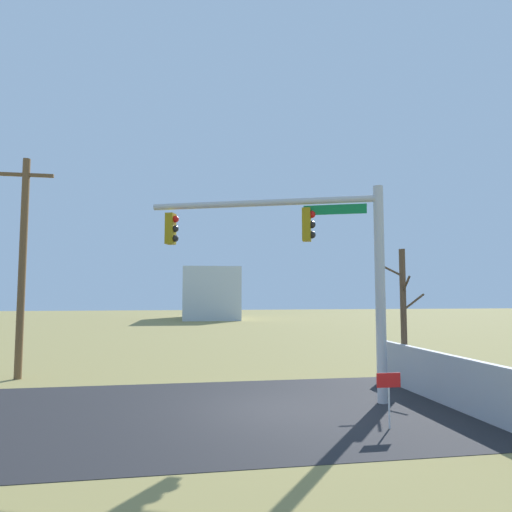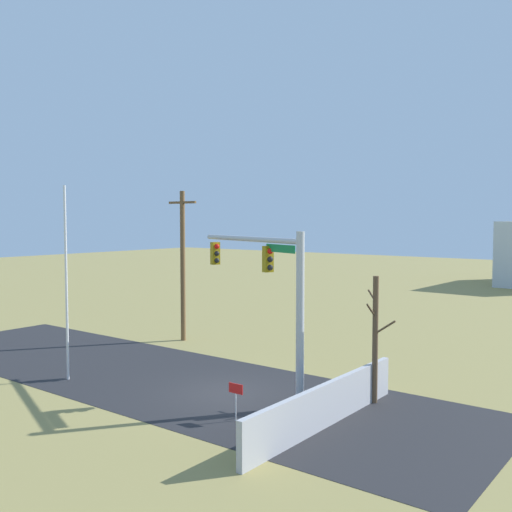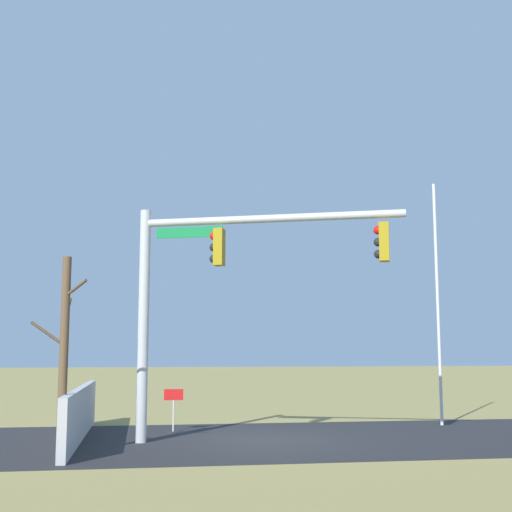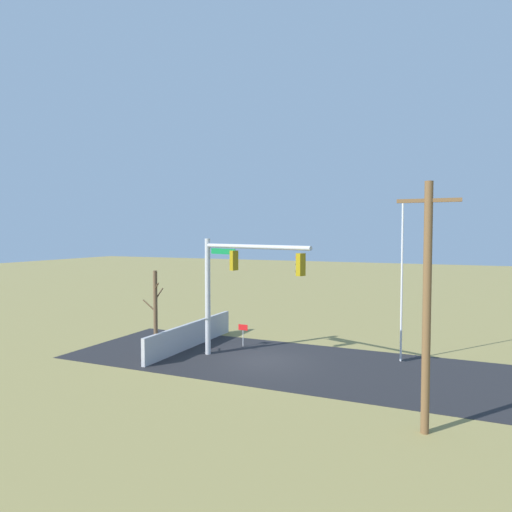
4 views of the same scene
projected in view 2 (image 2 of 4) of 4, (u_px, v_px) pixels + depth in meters
name	position (u px, v px, depth m)	size (l,w,h in m)	color
ground_plane	(226.00, 393.00, 21.69)	(160.00, 160.00, 0.00)	olive
road_surface	(152.00, 375.00, 24.12)	(28.00, 8.00, 0.01)	#232326
sidewalk_corner	(325.00, 414.00, 19.29)	(6.00, 6.00, 0.01)	#B7B5AD
retaining_fence	(326.00, 405.00, 18.11)	(0.20, 8.58, 1.36)	#A8A8AD
signal_mast	(270.00, 280.00, 21.25)	(6.50, 2.69, 6.04)	#B2B5BA
flagpole	(66.00, 283.00, 23.21)	(0.10, 0.10, 7.78)	silver
utility_pole	(183.00, 263.00, 30.82)	(1.90, 0.26, 7.93)	brown
bare_tree	(375.00, 338.00, 20.34)	(1.27, 1.02, 4.48)	brown
open_sign	(236.00, 393.00, 18.57)	(0.56, 0.04, 1.22)	silver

